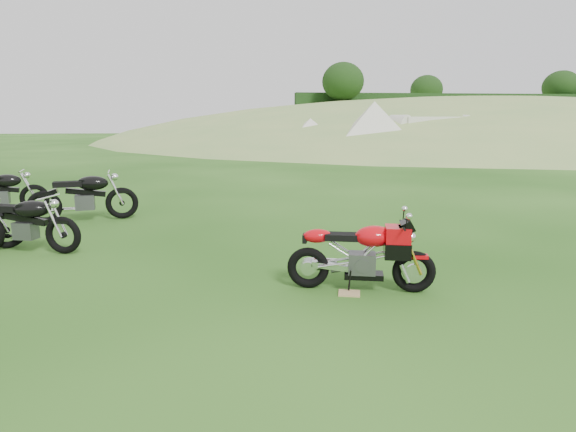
{
  "coord_description": "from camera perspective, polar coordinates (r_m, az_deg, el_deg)",
  "views": [
    {
      "loc": [
        -0.36,
        -5.37,
        2.15
      ],
      "look_at": [
        0.36,
        0.4,
        0.94
      ],
      "focal_mm": 30.0,
      "sensor_mm": 36.0,
      "label": 1
    }
  ],
  "objects": [
    {
      "name": "plywood_board",
      "position": [
        6.06,
        7.27,
        -9.07
      ],
      "size": [
        0.31,
        0.27,
        0.02
      ],
      "primitive_type": "cube",
      "rotation": [
        0.0,
        0.0,
        -0.26
      ],
      "color": "tan",
      "rests_on": "ground"
    },
    {
      "name": "hillside",
      "position": [
        51.54,
        21.34,
        8.55
      ],
      "size": [
        80.0,
        64.0,
        8.0
      ],
      "primitive_type": "ellipsoid",
      "color": "#729B4E",
      "rests_on": "ground"
    },
    {
      "name": "sport_motorcycle",
      "position": [
        6.07,
        8.64,
        -3.95
      ],
      "size": [
        1.81,
        0.86,
        1.05
      ],
      "primitive_type": null,
      "rotation": [
        0.0,
        0.0,
        -0.25
      ],
      "color": "red",
      "rests_on": "ground"
    },
    {
      "name": "hedgerow",
      "position": [
        51.54,
        21.34,
        8.55
      ],
      "size": [
        36.0,
        1.2,
        8.6
      ],
      "primitive_type": null,
      "color": "black",
      "rests_on": "ground"
    },
    {
      "name": "tent_mid",
      "position": [
        28.42,
        2.66,
        9.65
      ],
      "size": [
        2.61,
        2.61,
        2.25
      ],
      "primitive_type": null,
      "rotation": [
        0.0,
        0.0,
        -0.01
      ],
      "color": "beige",
      "rests_on": "ground"
    },
    {
      "name": "caravan",
      "position": [
        28.91,
        16.29,
        9.17
      ],
      "size": [
        4.94,
        2.8,
        2.18
      ],
      "primitive_type": null,
      "rotation": [
        0.0,
        0.0,
        0.16
      ],
      "color": "silver",
      "rests_on": "ground"
    },
    {
      "name": "vintage_moto_c",
      "position": [
        10.85,
        -23.1,
        2.3
      ],
      "size": [
        2.14,
        0.87,
        1.1
      ],
      "primitive_type": null,
      "rotation": [
        0.0,
        0.0,
        0.19
      ],
      "color": "black",
      "rests_on": "ground"
    },
    {
      "name": "vintage_moto_a",
      "position": [
        8.77,
        -28.84,
        -0.63
      ],
      "size": [
        1.93,
        0.95,
        0.99
      ],
      "primitive_type": null,
      "rotation": [
        0.0,
        0.0,
        -0.29
      ],
      "color": "black",
      "rests_on": "ground"
    },
    {
      "name": "ground",
      "position": [
        5.8,
        -3.1,
        -10.07
      ],
      "size": [
        120.0,
        120.0,
        0.0
      ],
      "primitive_type": "plane",
      "color": "#18440E",
      "rests_on": "ground"
    },
    {
      "name": "tent_right",
      "position": [
        26.96,
        10.11,
        9.98
      ],
      "size": [
        3.79,
        3.79,
        2.82
      ],
      "primitive_type": null,
      "rotation": [
        0.0,
        0.0,
        -0.18
      ],
      "color": "beige",
      "rests_on": "ground"
    }
  ]
}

